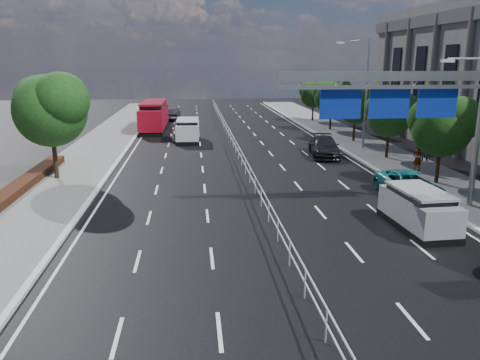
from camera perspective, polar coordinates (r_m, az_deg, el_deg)
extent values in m
plane|color=black|center=(14.12, 9.43, -17.13)|extent=(160.00, 160.00, 0.00)
cube|color=silver|center=(34.82, -0.08, 3.96)|extent=(0.05, 85.00, 0.05)
cube|color=silver|center=(34.90, -0.08, 3.23)|extent=(0.05, 85.00, 0.05)
cylinder|color=gray|center=(25.98, 26.99, 4.59)|extent=(0.28, 0.28, 7.20)
cube|color=gray|center=(23.38, 17.24, 12.00)|extent=(10.20, 0.25, 0.45)
cube|color=gray|center=(23.40, 17.15, 10.78)|extent=(10.20, 0.18, 0.18)
cylinder|color=gray|center=(25.18, 26.03, 13.17)|extent=(2.00, 0.10, 0.10)
cube|color=silver|center=(24.68, 23.97, 13.15)|extent=(0.60, 0.25, 0.15)
cube|color=#0E299C|center=(24.82, 22.89, 8.61)|extent=(2.00, 0.08, 1.40)
cube|color=white|center=(24.87, 22.83, 8.62)|extent=(1.80, 0.02, 1.20)
cube|color=#0E299C|center=(23.78, 17.74, 8.84)|extent=(2.00, 0.08, 1.40)
cube|color=white|center=(23.82, 17.69, 8.86)|extent=(1.80, 0.02, 1.20)
cube|color=#0E299C|center=(22.94, 12.15, 9.02)|extent=(2.00, 0.08, 1.40)
cube|color=white|center=(22.98, 12.12, 9.03)|extent=(1.80, 0.02, 1.20)
cylinder|color=gray|center=(40.26, 15.12, 9.92)|extent=(0.16, 0.16, 9.00)
cylinder|color=gray|center=(39.78, 13.85, 16.15)|extent=(0.10, 2.40, 0.10)
cube|color=silver|center=(39.40, 12.13, 16.05)|extent=(0.60, 0.25, 0.15)
cube|color=#4C4947|center=(39.36, 26.65, 17.75)|extent=(0.40, 36.00, 1.00)
cylinder|color=black|center=(31.30, -21.66, 3.13)|extent=(0.28, 0.28, 3.50)
sphere|color=#133812|center=(30.94, -22.11, 7.83)|extent=(4.40, 4.40, 4.40)
sphere|color=#133812|center=(30.01, -20.95, 9.11)|extent=(3.30, 3.30, 3.30)
sphere|color=#133812|center=(31.74, -23.23, 8.89)|extent=(3.08, 3.08, 3.08)
cylinder|color=black|center=(30.46, 23.00, 2.04)|extent=(0.22, 0.22, 2.80)
sphere|color=black|center=(30.12, 23.39, 5.89)|extent=(3.50, 3.50, 3.50)
sphere|color=black|center=(29.95, 25.16, 6.75)|extent=(2.62, 2.62, 2.62)
sphere|color=black|center=(30.24, 21.98, 6.91)|extent=(2.45, 2.45, 2.45)
cylinder|color=black|center=(37.09, 17.54, 4.48)|extent=(0.22, 0.22, 2.70)
sphere|color=#133812|center=(36.82, 17.77, 7.54)|extent=(3.30, 3.30, 3.30)
sphere|color=#133812|center=(36.58, 19.10, 8.25)|extent=(2.48, 2.48, 2.47)
sphere|color=#133812|center=(37.00, 16.69, 8.33)|extent=(2.31, 2.31, 2.31)
cylinder|color=black|center=(44.00, 13.74, 6.18)|extent=(0.21, 0.21, 2.65)
sphere|color=black|center=(43.77, 13.89, 8.72)|extent=(3.20, 3.20, 3.20)
sphere|color=black|center=(43.49, 14.95, 9.33)|extent=(2.40, 2.40, 2.40)
sphere|color=black|center=(44.00, 13.02, 9.36)|extent=(2.24, 2.24, 2.24)
cylinder|color=black|center=(51.06, 10.97, 7.54)|extent=(0.23, 0.23, 2.85)
sphere|color=#133812|center=(50.86, 11.09, 9.90)|extent=(3.60, 3.60, 3.60)
sphere|color=#133812|center=(50.51, 12.09, 10.47)|extent=(2.70, 2.70, 2.70)
sphere|color=#133812|center=(51.16, 10.25, 10.48)|extent=(2.52, 2.52, 2.52)
cylinder|color=black|center=(58.25, 8.86, 8.33)|extent=(0.21, 0.21, 2.60)
sphere|color=black|center=(58.08, 8.94, 10.22)|extent=(3.10, 3.10, 3.10)
sphere|color=black|center=(57.76, 9.68, 10.69)|extent=(2.32, 2.33, 2.32)
sphere|color=black|center=(58.37, 8.31, 10.67)|extent=(2.17, 2.17, 2.17)
cube|color=black|center=(43.73, -6.34, 4.93)|extent=(2.18, 4.84, 0.34)
cube|color=silver|center=(43.60, -6.37, 6.00)|extent=(2.14, 4.74, 1.41)
cube|color=black|center=(43.51, -6.40, 6.92)|extent=(1.95, 3.42, 0.62)
cube|color=silver|center=(43.47, -6.41, 7.33)|extent=(2.04, 3.71, 0.12)
cylinder|color=black|center=(42.21, -7.57, 4.80)|extent=(0.32, 0.71, 0.70)
cylinder|color=black|center=(42.15, -5.25, 4.85)|extent=(0.32, 0.71, 0.70)
cylinder|color=black|center=(45.27, -7.37, 5.45)|extent=(0.32, 0.71, 0.70)
cylinder|color=black|center=(45.21, -5.20, 5.50)|extent=(0.32, 0.71, 0.70)
cube|color=black|center=(51.55, -10.35, 6.21)|extent=(2.61, 10.27, 0.31)
cube|color=maroon|center=(51.38, -10.41, 7.66)|extent=(2.56, 10.07, 2.08)
cube|color=black|center=(51.27, -10.47, 8.81)|extent=(2.32, 7.26, 0.92)
cube|color=maroon|center=(51.23, -10.49, 9.32)|extent=(2.42, 7.86, 0.18)
cylinder|color=black|center=(48.38, -11.90, 5.80)|extent=(0.28, 0.64, 0.63)
cylinder|color=black|center=(48.17, -9.52, 5.87)|extent=(0.28, 0.64, 0.63)
cylinder|color=black|center=(54.89, -11.09, 6.84)|extent=(0.28, 0.64, 0.63)
cylinder|color=black|center=(54.71, -8.98, 6.90)|extent=(0.28, 0.64, 0.63)
imported|color=silver|center=(44.43, -7.22, 5.78)|extent=(1.89, 4.32, 1.45)
imported|color=black|center=(59.46, -8.20, 7.93)|extent=(1.83, 4.52, 1.46)
cube|color=black|center=(22.49, 20.77, -5.18)|extent=(2.06, 4.47, 0.30)
cube|color=#9C9EA3|center=(22.27, 20.93, -3.42)|extent=(2.02, 4.38, 1.24)
cube|color=black|center=(22.10, 21.08, -1.89)|extent=(1.82, 3.17, 0.55)
cube|color=#9C9EA3|center=(22.03, 21.14, -1.21)|extent=(1.90, 3.43, 0.11)
cylinder|color=black|center=(20.92, 20.82, -6.19)|extent=(0.29, 0.63, 0.62)
cylinder|color=black|center=(21.69, 24.38, -5.82)|extent=(0.29, 0.63, 0.62)
cylinder|color=black|center=(23.28, 17.48, -3.83)|extent=(0.29, 0.63, 0.62)
cylinder|color=black|center=(23.98, 20.79, -3.58)|extent=(0.29, 0.63, 0.62)
imported|color=#1C7880|center=(27.14, 19.96, -0.61)|extent=(2.45, 5.10, 1.40)
imported|color=black|center=(37.23, 10.25, 4.02)|extent=(2.75, 5.39, 1.50)
imported|color=gray|center=(33.08, 20.82, 2.44)|extent=(0.66, 0.47, 1.71)
imported|color=gray|center=(36.86, 21.47, 3.40)|extent=(0.89, 0.79, 1.54)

